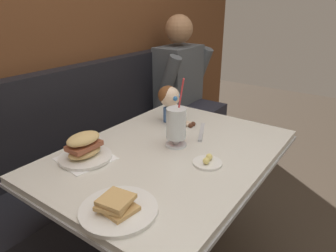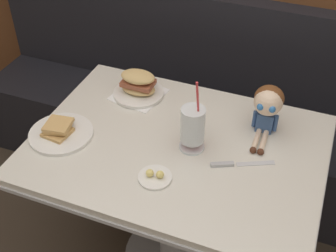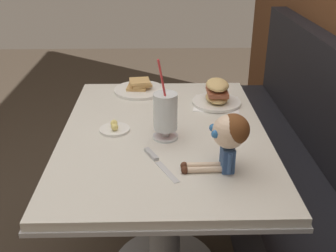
{
  "view_description": "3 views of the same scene",
  "coord_description": "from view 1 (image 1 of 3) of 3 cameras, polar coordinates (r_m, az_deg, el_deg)",
  "views": [
    {
      "loc": [
        -0.99,
        -0.52,
        1.36
      ],
      "look_at": [
        0.05,
        0.22,
        0.83
      ],
      "focal_mm": 32.62,
      "sensor_mm": 36.0,
      "label": 1
    },
    {
      "loc": [
        0.43,
        -1.02,
        1.89
      ],
      "look_at": [
        -0.02,
        0.14,
        0.86
      ],
      "focal_mm": 48.23,
      "sensor_mm": 36.0,
      "label": 2
    },
    {
      "loc": [
        1.43,
        0.16,
        1.46
      ],
      "look_at": [
        0.05,
        0.19,
        0.79
      ],
      "focal_mm": 43.28,
      "sensor_mm": 36.0,
      "label": 3
    }
  ],
  "objects": [
    {
      "name": "booth_bench",
      "position": [
        1.95,
        -15.26,
        -10.34
      ],
      "size": [
        2.6,
        0.48,
        1.0
      ],
      "color": "black",
      "rests_on": "ground"
    },
    {
      "name": "diner_table",
      "position": [
        1.46,
        0.27,
        -11.48
      ],
      "size": [
        1.11,
        0.81,
        0.74
      ],
      "color": "silver",
      "rests_on": "ground"
    },
    {
      "name": "milkshake_glass",
      "position": [
        1.36,
        1.54,
        0.15
      ],
      "size": [
        0.1,
        0.1,
        0.31
      ],
      "color": "silver",
      "rests_on": "diner_table"
    },
    {
      "name": "seated_doll",
      "position": [
        1.64,
        0.32,
        5.12
      ],
      "size": [
        0.12,
        0.22,
        0.2
      ],
      "color": "#385689",
      "rests_on": "diner_table"
    },
    {
      "name": "sandwich_plate",
      "position": [
        1.31,
        -15.33,
        -4.18
      ],
      "size": [
        0.23,
        0.23,
        0.12
      ],
      "color": "white",
      "rests_on": "diner_table"
    },
    {
      "name": "butter_knife",
      "position": [
        1.51,
        6.18,
        -1.6
      ],
      "size": [
        0.22,
        0.12,
        0.01
      ],
      "color": "silver",
      "rests_on": "diner_table"
    },
    {
      "name": "wood_panel_wall",
      "position": [
        1.86,
        -23.11,
        15.94
      ],
      "size": [
        4.4,
        0.08,
        2.4
      ],
      "primitive_type": "cube",
      "color": "brown",
      "rests_on": "ground"
    },
    {
      "name": "butter_saucer",
      "position": [
        1.26,
        7.39,
        -6.69
      ],
      "size": [
        0.12,
        0.12,
        0.04
      ],
      "color": "white",
      "rests_on": "diner_table"
    },
    {
      "name": "diner_patron",
      "position": [
        2.44,
        2.71,
        7.93
      ],
      "size": [
        0.55,
        0.48,
        0.81
      ],
      "color": "#4C5156",
      "rests_on": "booth_bench"
    },
    {
      "name": "toast_plate",
      "position": [
        1.0,
        -9.31,
        -14.92
      ],
      "size": [
        0.25,
        0.25,
        0.06
      ],
      "color": "white",
      "rests_on": "diner_table"
    }
  ]
}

